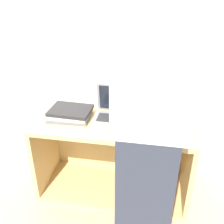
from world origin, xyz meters
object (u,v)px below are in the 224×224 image
(laptop_open, at_px, (115,113))
(person, at_px, (150,126))
(laptop_stack_left, at_px, (70,113))
(laptop_stack_right, at_px, (160,116))

(laptop_open, bearing_deg, person, -61.27)
(person, bearing_deg, laptop_open, 118.73)
(laptop_stack_left, distance_m, laptop_stack_right, 0.67)
(laptop_open, relative_size, laptop_stack_right, 0.95)
(laptop_stack_left, relative_size, person, 0.18)
(laptop_stack_right, height_order, person, person)
(person, bearing_deg, laptop_stack_right, 82.05)
(laptop_stack_left, height_order, laptop_stack_right, laptop_stack_right)
(laptop_open, xyz_separation_m, person, (0.27, -0.50, 0.21))
(laptop_open, bearing_deg, laptop_stack_right, -7.56)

